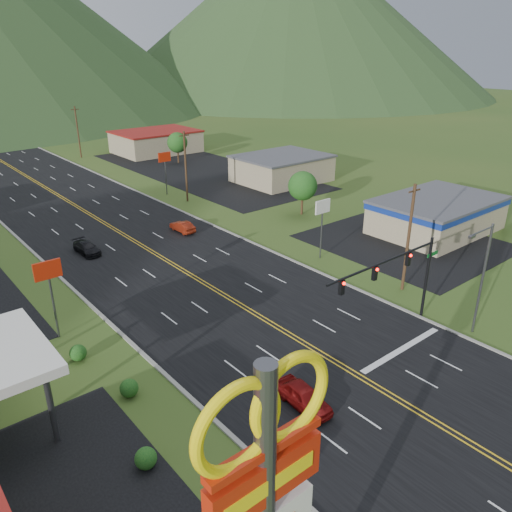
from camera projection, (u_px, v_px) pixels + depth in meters
pylon_sign at (264, 510)px, 13.41m from camera, size 4.32×0.60×14.00m
traffic_signal at (399, 271)px, 37.25m from camera, size 13.10×0.43×7.00m
streetlight_east at (482, 273)px, 37.22m from camera, size 3.28×0.25×9.00m
building_east_near at (437, 213)px, 60.05m from camera, size 15.40×10.40×4.10m
building_east_mid at (282, 168)px, 82.59m from camera, size 14.40×11.40×4.30m
building_east_far at (156, 141)px, 105.08m from camera, size 16.40×12.40×4.50m
pole_sign_west_a at (49, 278)px, 36.72m from camera, size 2.00×0.18×6.40m
pole_sign_east_a at (322, 213)px, 51.13m from camera, size 2.00×0.18×6.40m
pole_sign_east_b at (165, 161)px, 73.88m from camera, size 2.00×0.18×6.40m
tree_east_a at (303, 186)px, 65.39m from camera, size 3.84×3.84×5.82m
tree_east_b at (177, 143)px, 94.75m from camera, size 3.84×3.84×5.82m
utility_pole_a at (409, 237)px, 44.29m from camera, size 1.60×0.28×10.00m
utility_pole_b at (186, 166)px, 70.59m from camera, size 1.60×0.28×10.00m
utility_pole_c at (78, 132)px, 99.02m from camera, size 1.60×0.28×10.00m
utility_pole_d at (18, 113)px, 127.45m from camera, size 1.60×0.28×10.00m
mountain_ne at (293, 12)px, 223.89m from camera, size 180.00×180.00×70.00m
car_red_near at (304, 397)px, 30.95m from camera, size 2.02×4.31×1.43m
car_dark_mid at (87, 248)px, 54.00m from camera, size 1.92×4.33×1.24m
car_red_far at (182, 227)px, 60.31m from camera, size 1.44×3.91×1.28m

